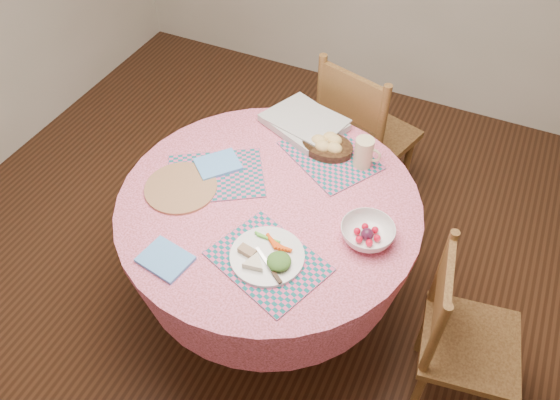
{
  "coord_description": "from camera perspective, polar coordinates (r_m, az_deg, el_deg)",
  "views": [
    {
      "loc": [
        0.68,
        -1.35,
        2.36
      ],
      "look_at": [
        0.05,
        0.0,
        0.78
      ],
      "focal_mm": 35.0,
      "sensor_mm": 36.0,
      "label": 1
    }
  ],
  "objects": [
    {
      "name": "placemat_left",
      "position": [
        2.32,
        -6.73,
        2.54
      ],
      "size": [
        0.5,
        0.47,
        0.01
      ],
      "primitive_type": "cube",
      "rotation": [
        0.0,
        0.0,
        0.56
      ],
      "color": "#115E63",
      "rests_on": "dining_table"
    },
    {
      "name": "latte_mug",
      "position": [
        2.33,
        8.8,
        4.92
      ],
      "size": [
        0.12,
        0.08,
        0.13
      ],
      "color": "beige",
      "rests_on": "placemat_back"
    },
    {
      "name": "fruit_bowl",
      "position": [
        2.08,
        9.12,
        -3.45
      ],
      "size": [
        0.27,
        0.27,
        0.06
      ],
      "rotation": [
        0.0,
        0.0,
        -0.4
      ],
      "color": "white",
      "rests_on": "dining_table"
    },
    {
      "name": "napkin_near",
      "position": [
        2.05,
        -11.9,
        -6.08
      ],
      "size": [
        0.2,
        0.17,
        0.01
      ],
      "primitive_type": "cube",
      "rotation": [
        0.0,
        0.0,
        -0.17
      ],
      "color": "#5C9FED",
      "rests_on": "dining_table"
    },
    {
      "name": "chair_back",
      "position": [
        2.93,
        8.53,
        6.83
      ],
      "size": [
        0.55,
        0.54,
        0.97
      ],
      "rotation": [
        0.0,
        0.0,
        2.85
      ],
      "color": "brown",
      "rests_on": "ground"
    },
    {
      "name": "placemat_back",
      "position": [
        2.41,
        5.25,
        4.66
      ],
      "size": [
        0.5,
        0.46,
        0.01
      ],
      "primitive_type": "cube",
      "rotation": [
        0.0,
        0.0,
        -0.55
      ],
      "color": "#115E63",
      "rests_on": "dining_table"
    },
    {
      "name": "newspaper_stack",
      "position": [
        2.54,
        2.55,
        8.13
      ],
      "size": [
        0.42,
        0.38,
        0.04
      ],
      "rotation": [
        0.0,
        0.0,
        -0.41
      ],
      "color": "silver",
      "rests_on": "dining_table"
    },
    {
      "name": "bread_bowl",
      "position": [
        2.41,
        5.0,
        5.79
      ],
      "size": [
        0.23,
        0.23,
        0.08
      ],
      "color": "black",
      "rests_on": "placemat_back"
    },
    {
      "name": "chair_right",
      "position": [
        2.3,
        18.27,
        -13.35
      ],
      "size": [
        0.43,
        0.45,
        0.85
      ],
      "rotation": [
        0.0,
        0.0,
        1.72
      ],
      "color": "brown",
      "rests_on": "ground"
    },
    {
      "name": "napkin_far",
      "position": [
        2.35,
        -6.5,
        3.73
      ],
      "size": [
        0.22,
        0.23,
        0.01
      ],
      "primitive_type": "cube",
      "rotation": [
        0.0,
        0.0,
        0.86
      ],
      "color": "#5C9FED",
      "rests_on": "placemat_left"
    },
    {
      "name": "placemat_front",
      "position": [
        2.01,
        -1.25,
        -6.43
      ],
      "size": [
        0.48,
        0.42,
        0.01
      ],
      "primitive_type": "cube",
      "rotation": [
        0.0,
        0.0,
        -0.36
      ],
      "color": "#115E63",
      "rests_on": "dining_table"
    },
    {
      "name": "dinner_plate",
      "position": [
        2.0,
        -1.24,
        -5.91
      ],
      "size": [
        0.28,
        0.28,
        0.05
      ],
      "rotation": [
        0.0,
        0.0,
        -0.18
      ],
      "color": "white",
      "rests_on": "placemat_front"
    },
    {
      "name": "wicker_trivet",
      "position": [
        2.29,
        -10.31,
        1.27
      ],
      "size": [
        0.3,
        0.3,
        0.01
      ],
      "primitive_type": "cylinder",
      "color": "brown",
      "rests_on": "dining_table"
    },
    {
      "name": "ground",
      "position": [
        2.8,
        -0.94,
        -10.69
      ],
      "size": [
        4.0,
        4.0,
        0.0
      ],
      "primitive_type": "plane",
      "color": "#331C0F",
      "rests_on": "ground"
    },
    {
      "name": "dining_table",
      "position": [
        2.35,
        -1.11,
        -3.38
      ],
      "size": [
        1.24,
        1.24,
        0.75
      ],
      "color": "pink",
      "rests_on": "ground"
    }
  ]
}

